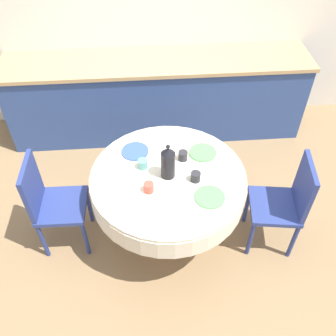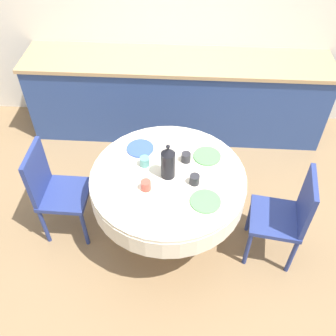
% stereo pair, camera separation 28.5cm
% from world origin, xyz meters
% --- Properties ---
extents(ground_plane, '(12.00, 12.00, 0.00)m').
position_xyz_m(ground_plane, '(0.00, 0.00, 0.00)').
color(ground_plane, '#8E704C').
extents(wall_back, '(7.00, 0.05, 2.60)m').
position_xyz_m(wall_back, '(0.00, 1.84, 1.30)').
color(wall_back, silver).
rests_on(wall_back, ground_plane).
extents(kitchen_counter, '(3.24, 0.64, 0.91)m').
position_xyz_m(kitchen_counter, '(0.00, 1.51, 0.46)').
color(kitchen_counter, '#2D4784').
rests_on(kitchen_counter, ground_plane).
extents(dining_table, '(1.23, 1.23, 0.75)m').
position_xyz_m(dining_table, '(0.00, 0.00, 0.63)').
color(dining_table, olive).
rests_on(dining_table, ground_plane).
extents(chair_left, '(0.45, 0.45, 0.92)m').
position_xyz_m(chair_left, '(0.95, -0.14, 0.51)').
color(chair_left, navy).
rests_on(chair_left, ground_plane).
extents(chair_right, '(0.41, 0.41, 0.92)m').
position_xyz_m(chair_right, '(-0.96, 0.02, 0.51)').
color(chair_right, navy).
rests_on(chair_right, ground_plane).
extents(plate_near_left, '(0.23, 0.23, 0.01)m').
position_xyz_m(plate_near_left, '(-0.33, -0.19, 0.76)').
color(plate_near_left, white).
rests_on(plate_near_left, dining_table).
extents(cup_near_left, '(0.08, 0.08, 0.08)m').
position_xyz_m(cup_near_left, '(-0.15, -0.15, 0.79)').
color(cup_near_left, '#CC4C3D').
rests_on(cup_near_left, dining_table).
extents(plate_near_right, '(0.23, 0.23, 0.01)m').
position_xyz_m(plate_near_right, '(0.29, -0.25, 0.76)').
color(plate_near_right, '#5BA85B').
rests_on(plate_near_right, dining_table).
extents(cup_near_right, '(0.08, 0.08, 0.08)m').
position_xyz_m(cup_near_right, '(0.21, -0.07, 0.79)').
color(cup_near_right, '#28282D').
rests_on(cup_near_right, dining_table).
extents(plate_far_left, '(0.23, 0.23, 0.01)m').
position_xyz_m(plate_far_left, '(-0.25, 0.29, 0.76)').
color(plate_far_left, '#3856AD').
rests_on(plate_far_left, dining_table).
extents(cup_far_left, '(0.08, 0.08, 0.08)m').
position_xyz_m(cup_far_left, '(-0.19, 0.10, 0.79)').
color(cup_far_left, '#5BA39E').
rests_on(cup_far_left, dining_table).
extents(plate_far_right, '(0.23, 0.23, 0.01)m').
position_xyz_m(plate_far_right, '(0.31, 0.23, 0.76)').
color(plate_far_right, '#5BA85B').
rests_on(plate_far_right, dining_table).
extents(cup_far_right, '(0.08, 0.08, 0.08)m').
position_xyz_m(cup_far_right, '(0.13, 0.17, 0.79)').
color(cup_far_right, '#28282D').
rests_on(cup_far_right, dining_table).
extents(coffee_carafe, '(0.11, 0.11, 0.32)m').
position_xyz_m(coffee_carafe, '(0.00, -0.00, 0.89)').
color(coffee_carafe, black).
rests_on(coffee_carafe, dining_table).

